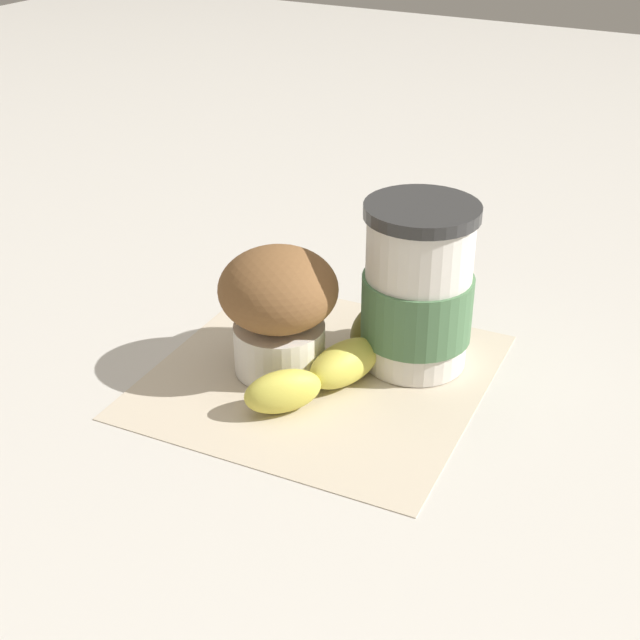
# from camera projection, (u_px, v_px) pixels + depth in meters

# --- Properties ---
(ground_plane) EXTENTS (3.00, 3.00, 0.00)m
(ground_plane) POSITION_uv_depth(u_px,v_px,m) (320.00, 376.00, 0.71)
(ground_plane) COLOR beige
(paper_napkin) EXTENTS (0.27, 0.27, 0.00)m
(paper_napkin) POSITION_uv_depth(u_px,v_px,m) (320.00, 375.00, 0.71)
(paper_napkin) COLOR beige
(paper_napkin) RESTS_ON ground_plane
(coffee_cup) EXTENTS (0.09, 0.09, 0.14)m
(coffee_cup) POSITION_uv_depth(u_px,v_px,m) (418.00, 292.00, 0.70)
(coffee_cup) COLOR silver
(coffee_cup) RESTS_ON paper_napkin
(muffin) EXTENTS (0.09, 0.09, 0.10)m
(muffin) POSITION_uv_depth(u_px,v_px,m) (279.00, 305.00, 0.69)
(muffin) COLOR white
(muffin) RESTS_ON paper_napkin
(banana) EXTENTS (0.18, 0.07, 0.03)m
(banana) POSITION_uv_depth(u_px,v_px,m) (337.00, 360.00, 0.70)
(banana) COLOR #D6CC4C
(banana) RESTS_ON paper_napkin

